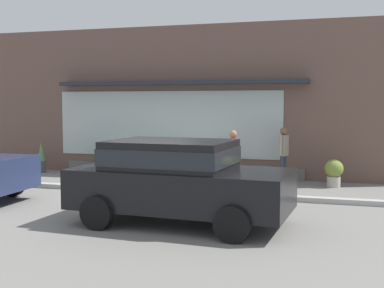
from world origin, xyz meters
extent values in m
plane|color=gray|center=(0.00, 0.00, 0.00)|extent=(60.00, 60.00, 0.00)
cube|color=#B2B2AD|center=(0.00, -0.20, 0.06)|extent=(14.00, 0.24, 0.12)
cube|color=brown|center=(0.00, 3.20, 2.35)|extent=(14.00, 0.36, 4.70)
cube|color=#ADBCB7|center=(-0.45, 3.00, 1.63)|extent=(7.37, 0.03, 2.07)
cube|color=#232833|center=(0.00, 2.85, 2.92)|extent=(7.97, 0.56, 0.12)
cube|color=#605E59|center=(0.00, 2.98, 0.18)|extent=(7.77, 0.20, 0.36)
cylinder|color=#B2B2B7|center=(1.37, 0.81, 0.03)|extent=(0.33, 0.33, 0.06)
cylinder|color=#B2B2B7|center=(1.37, 0.81, 0.35)|extent=(0.22, 0.22, 0.58)
sphere|color=#B2B2B7|center=(1.37, 0.81, 0.70)|extent=(0.24, 0.24, 0.24)
cylinder|color=#B2B2B7|center=(1.22, 0.81, 0.38)|extent=(0.10, 0.09, 0.09)
cylinder|color=#B2B2B7|center=(1.52, 0.81, 0.38)|extent=(0.10, 0.09, 0.09)
cylinder|color=#B2B2B7|center=(1.37, 0.66, 0.38)|extent=(0.09, 0.10, 0.09)
cylinder|color=brown|center=(2.10, 1.23, 0.38)|extent=(0.12, 0.12, 0.77)
cylinder|color=brown|center=(2.06, 1.40, 0.38)|extent=(0.12, 0.12, 0.77)
cube|color=#8E333D|center=(2.08, 1.32, 1.06)|extent=(0.27, 0.36, 0.58)
sphere|color=#A37556|center=(2.08, 1.32, 1.45)|extent=(0.21, 0.21, 0.21)
cylinder|color=#8E333D|center=(2.13, 1.11, 1.07)|extent=(0.08, 0.08, 0.55)
cylinder|color=#8E333D|center=(2.03, 1.53, 1.07)|extent=(0.08, 0.08, 0.55)
cube|color=#846647|center=(2.13, 1.02, 0.82)|extent=(0.15, 0.26, 0.28)
cylinder|color=#333847|center=(3.29, 2.33, 0.40)|extent=(0.12, 0.12, 0.79)
cylinder|color=#333847|center=(3.33, 2.47, 0.40)|extent=(0.12, 0.12, 0.79)
cube|color=#9E9384|center=(3.31, 2.40, 1.09)|extent=(0.27, 0.32, 0.59)
sphere|color=brown|center=(3.31, 2.40, 1.50)|extent=(0.21, 0.21, 0.21)
cylinder|color=#9E9384|center=(3.26, 2.21, 1.10)|extent=(0.08, 0.08, 0.56)
cylinder|color=#9E9384|center=(3.36, 2.58, 1.10)|extent=(0.08, 0.08, 0.56)
cylinder|color=black|center=(-2.84, -1.55, 0.31)|extent=(0.62, 0.19, 0.62)
cube|color=black|center=(2.01, -3.06, 0.68)|extent=(4.19, 2.09, 0.74)
cube|color=black|center=(1.80, -3.05, 1.30)|extent=(2.35, 1.84, 0.57)
cube|color=#1E2328|center=(1.80, -3.05, 1.30)|extent=(2.39, 1.86, 0.31)
cylinder|color=black|center=(3.33, -2.19, 0.31)|extent=(0.63, 0.22, 0.62)
cylinder|color=black|center=(3.22, -4.08, 0.31)|extent=(0.63, 0.22, 0.62)
cylinder|color=black|center=(0.80, -2.04, 0.31)|extent=(0.63, 0.22, 0.62)
cylinder|color=black|center=(0.69, -3.93, 0.31)|extent=(0.63, 0.22, 0.62)
cylinder|color=#9E6042|center=(1.88, 2.44, 0.10)|extent=(0.38, 0.38, 0.19)
cone|color=#3D8442|center=(1.88, 2.44, 0.61)|extent=(0.34, 0.34, 0.84)
cylinder|color=#33473D|center=(-2.49, 2.60, 0.20)|extent=(0.43, 0.43, 0.39)
sphere|color=#2D6B33|center=(-2.49, 2.60, 0.57)|extent=(0.51, 0.51, 0.51)
sphere|color=white|center=(-2.47, 2.46, 0.65)|extent=(0.10, 0.10, 0.10)
sphere|color=white|center=(-2.61, 2.71, 0.66)|extent=(0.12, 0.12, 0.12)
cylinder|color=#B7B2A3|center=(-0.36, 2.14, 0.16)|extent=(0.46, 0.46, 0.31)
sphere|color=#3D8442|center=(-0.36, 2.14, 0.59)|extent=(0.66, 0.66, 0.66)
cylinder|color=#4C4C51|center=(-4.62, 2.43, 0.19)|extent=(0.28, 0.28, 0.39)
cone|color=#4C934C|center=(-4.62, 2.43, 0.69)|extent=(0.25, 0.25, 0.61)
cylinder|color=#B7B2A3|center=(4.71, 2.15, 0.15)|extent=(0.36, 0.36, 0.29)
sphere|color=olive|center=(4.71, 2.15, 0.51)|extent=(0.51, 0.51, 0.51)
camera|label=1|loc=(4.91, -12.06, 2.29)|focal=47.30mm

